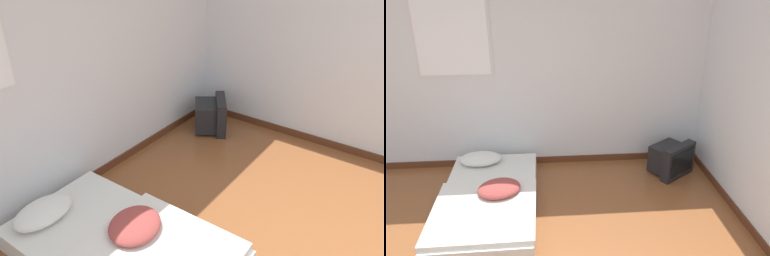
{
  "view_description": "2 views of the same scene",
  "coord_description": "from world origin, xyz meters",
  "views": [
    {
      "loc": [
        -1.7,
        0.11,
        2.38
      ],
      "look_at": [
        0.89,
        1.96,
        0.65
      ],
      "focal_mm": 35.0,
      "sensor_mm": 36.0,
      "label": 1
    },
    {
      "loc": [
        0.42,
        -1.76,
        2.52
      ],
      "look_at": [
        0.75,
        2.19,
        0.8
      ],
      "focal_mm": 35.0,
      "sensor_mm": 36.0,
      "label": 2
    }
  ],
  "objects": [
    {
      "name": "mattress_bed",
      "position": [
        -0.28,
        1.81,
        0.13
      ],
      "size": [
        1.06,
        1.87,
        0.35
      ],
      "color": "silver",
      "rests_on": "ground_plane"
    },
    {
      "name": "crt_tv",
      "position": [
        1.99,
        2.43,
        0.21
      ],
      "size": [
        0.62,
        0.59,
        0.44
      ],
      "color": "black",
      "rests_on": "ground_plane"
    },
    {
      "name": "wall_back",
      "position": [
        -0.01,
        2.88,
        1.29
      ],
      "size": [
        7.31,
        0.08,
        2.6
      ],
      "color": "silver",
      "rests_on": "ground_plane"
    }
  ]
}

